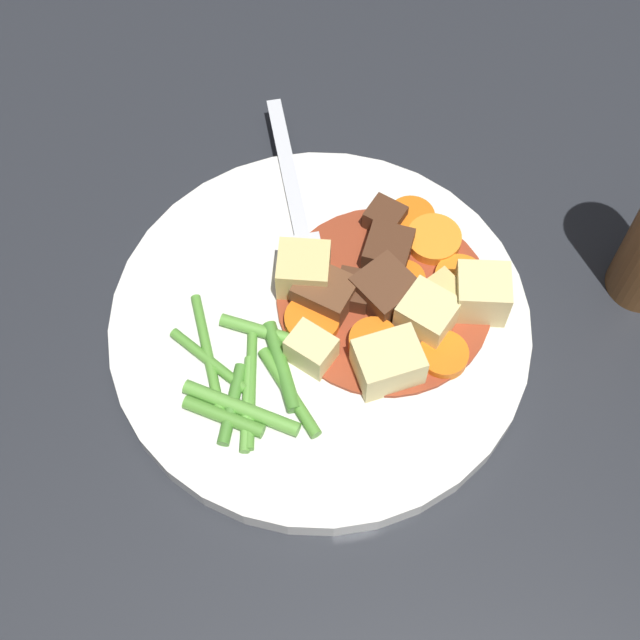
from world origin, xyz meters
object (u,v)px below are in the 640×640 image
object	(u,v)px
carrot_slice_4	(373,344)
meat_chunk_1	(385,291)
potato_chunk_1	(441,298)
potato_chunk_5	(311,350)
carrot_slice_3	(459,279)
potato_chunk_4	(388,363)
meat_chunk_4	(388,251)
potato_chunk_3	(427,315)
carrot_slice_5	(435,242)
meat_chunk_2	(385,218)
carrot_slice_2	(317,326)
fork	(296,209)
potato_chunk_2	(304,271)
meat_chunk_3	(357,295)
meat_chunk_0	(325,293)
dinner_plate	(320,326)
carrot_slice_0	(411,219)
carrot_slice_6	(443,355)
carrot_slice_1	(404,281)
potato_chunk_0	(481,294)

from	to	relation	value
carrot_slice_4	meat_chunk_1	distance (m)	0.03
potato_chunk_1	potato_chunk_5	xyz separation A→B (m)	(-0.08, 0.02, -0.00)
carrot_slice_3	potato_chunk_4	distance (m)	0.08
carrot_slice_4	meat_chunk_1	bearing A→B (deg)	40.09
carrot_slice_4	meat_chunk_4	distance (m)	0.06
meat_chunk_1	potato_chunk_3	bearing A→B (deg)	-72.85
carrot_slice_5	meat_chunk_2	world-z (taller)	meat_chunk_2
carrot_slice_2	fork	distance (m)	0.09
carrot_slice_2	potato_chunk_2	bearing A→B (deg)	66.47
potato_chunk_2	meat_chunk_3	bearing A→B (deg)	-60.07
meat_chunk_0	meat_chunk_1	world-z (taller)	meat_chunk_1
dinner_plate	meat_chunk_2	bearing A→B (deg)	21.92
carrot_slice_0	meat_chunk_3	distance (m)	0.07
meat_chunk_3	fork	size ratio (longest dim) A/B	0.15
dinner_plate	carrot_slice_3	xyz separation A→B (m)	(0.09, -0.03, 0.01)
meat_chunk_0	meat_chunk_2	xyz separation A→B (m)	(0.07, 0.02, -0.00)
carrot_slice_2	carrot_slice_5	xyz separation A→B (m)	(0.10, 0.00, 0.00)
carrot_slice_6	potato_chunk_5	bearing A→B (deg)	142.68
carrot_slice_6	meat_chunk_3	world-z (taller)	meat_chunk_3
carrot_slice_6	potato_chunk_5	xyz separation A→B (m)	(-0.06, 0.05, 0.01)
dinner_plate	meat_chunk_0	world-z (taller)	meat_chunk_0
potato_chunk_5	meat_chunk_3	xyz separation A→B (m)	(0.05, 0.01, -0.00)
carrot_slice_2	carrot_slice_6	size ratio (longest dim) A/B	1.13
carrot_slice_5	meat_chunk_1	world-z (taller)	meat_chunk_1
carrot_slice_1	carrot_slice_4	distance (m)	0.05
meat_chunk_3	fork	bearing A→B (deg)	81.85
potato_chunk_0	meat_chunk_2	world-z (taller)	potato_chunk_0
potato_chunk_0	meat_chunk_1	distance (m)	0.06
potato_chunk_4	meat_chunk_0	bearing A→B (deg)	89.97
potato_chunk_3	meat_chunk_4	world-z (taller)	potato_chunk_3
potato_chunk_0	potato_chunk_1	size ratio (longest dim) A/B	1.29
potato_chunk_5	potato_chunk_1	bearing A→B (deg)	-13.22
carrot_slice_6	potato_chunk_5	world-z (taller)	potato_chunk_5
carrot_slice_1	meat_chunk_0	world-z (taller)	meat_chunk_0
potato_chunk_2	carrot_slice_2	bearing A→B (deg)	-113.53
meat_chunk_3	meat_chunk_0	bearing A→B (deg)	142.70
potato_chunk_0	meat_chunk_1	world-z (taller)	potato_chunk_0
carrot_slice_1	potato_chunk_5	xyz separation A→B (m)	(-0.08, -0.01, 0.01)
dinner_plate	carrot_slice_1	size ratio (longest dim) A/B	9.77
meat_chunk_1	meat_chunk_4	distance (m)	0.03
carrot_slice_2	meat_chunk_0	xyz separation A→B (m)	(0.02, 0.01, 0.01)
carrot_slice_1	meat_chunk_2	xyz separation A→B (m)	(0.02, 0.04, 0.00)
potato_chunk_2	meat_chunk_2	xyz separation A→B (m)	(0.07, 0.00, -0.01)
carrot_slice_1	potato_chunk_2	bearing A→B (deg)	141.61
meat_chunk_2	fork	distance (m)	0.06
carrot_slice_3	fork	world-z (taller)	carrot_slice_3
potato_chunk_4	meat_chunk_4	distance (m)	0.08
carrot_slice_1	potato_chunk_0	bearing A→B (deg)	-55.93
dinner_plate	carrot_slice_2	size ratio (longest dim) A/B	7.68
carrot_slice_2	carrot_slice_5	bearing A→B (deg)	1.77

